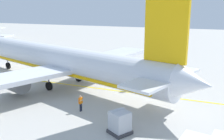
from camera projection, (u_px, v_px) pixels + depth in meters
The scene contains 5 objects.
airliner_foreground at pixel (59, 61), 34.69m from camera, with size 33.99×40.61×11.90m.
cargo_container_near at pixel (120, 122), 21.57m from camera, with size 2.28×2.28×2.10m.
crew_loader_right at pixel (129, 83), 32.62m from camera, with size 0.39×0.59×1.66m.
crew_supervisor at pixel (81, 102), 26.14m from camera, with size 0.62×0.31×1.72m.
apron_guide_line at pixel (90, 87), 34.17m from camera, with size 0.30×60.00×0.01m, color yellow.
Camera 1 is at (-11.02, -2.63, 10.55)m, focal length 40.76 mm.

